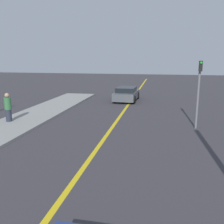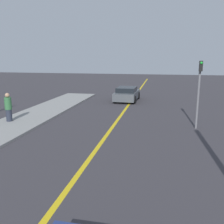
{
  "view_description": "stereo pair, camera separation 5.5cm",
  "coord_description": "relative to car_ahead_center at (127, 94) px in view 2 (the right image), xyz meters",
  "views": [
    {
      "loc": [
        2.68,
        1.77,
        3.99
      ],
      "look_at": [
        0.23,
        14.12,
        1.19
      ],
      "focal_mm": 40.0,
      "sensor_mm": 36.0,
      "label": 1
    },
    {
      "loc": [
        2.73,
        1.78,
        3.99
      ],
      "look_at": [
        0.23,
        14.12,
        1.19
      ],
      "focal_mm": 40.0,
      "sensor_mm": 36.0,
      "label": 2
    }
  ],
  "objects": [
    {
      "name": "pedestrian_mid_group",
      "position": [
        -5.97,
        -9.23,
        0.35
      ],
      "size": [
        0.41,
        0.41,
        1.75
      ],
      "color": "#282D3D",
      "rests_on": "sidewalk_left"
    },
    {
      "name": "road_center_line",
      "position": [
        0.43,
        -6.32,
        -0.62
      ],
      "size": [
        0.2,
        60.0,
        0.01
      ],
      "color": "gold",
      "rests_on": "ground_plane"
    },
    {
      "name": "sidewalk_left",
      "position": [
        -5.33,
        -10.76,
        -0.57
      ],
      "size": [
        3.07,
        27.13,
        0.11
      ],
      "color": "gray",
      "rests_on": "ground_plane"
    },
    {
      "name": "traffic_light",
      "position": [
        5.13,
        -8.26,
        1.71
      ],
      "size": [
        0.18,
        0.4,
        3.77
      ],
      "color": "slate",
      "rests_on": "ground_plane"
    },
    {
      "name": "car_ahead_center",
      "position": [
        0.0,
        0.0,
        0.0
      ],
      "size": [
        2.11,
        4.01,
        1.27
      ],
      "rotation": [
        0.0,
        0.0,
        -0.04
      ],
      "color": "#4C5156",
      "rests_on": "ground_plane"
    }
  ]
}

